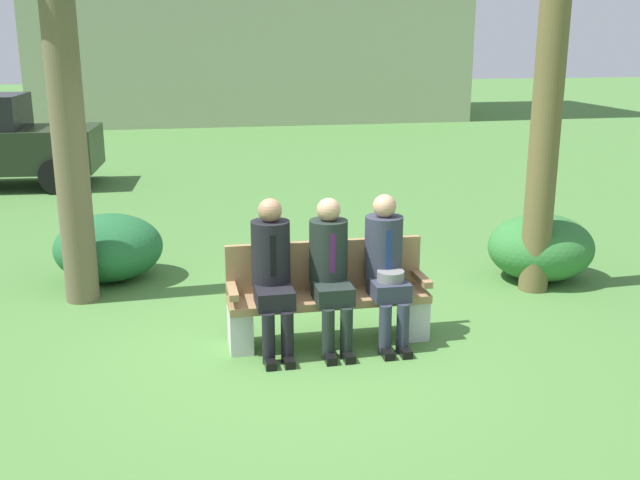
{
  "coord_description": "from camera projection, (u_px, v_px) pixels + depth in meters",
  "views": [
    {
      "loc": [
        -1.02,
        -5.99,
        2.69
      ],
      "look_at": [
        0.28,
        0.52,
        0.85
      ],
      "focal_mm": 41.52,
      "sensor_mm": 36.0,
      "label": 1
    }
  ],
  "objects": [
    {
      "name": "seated_man_left",
      "position": [
        272.0,
        268.0,
        6.38
      ],
      "size": [
        0.34,
        0.72,
        1.35
      ],
      "color": "black",
      "rests_on": "ground"
    },
    {
      "name": "shrub_mid_lawn",
      "position": [
        109.0,
        247.0,
        8.36
      ],
      "size": [
        1.21,
        1.11,
        0.75
      ],
      "primitive_type": "ellipsoid",
      "color": "#236335",
      "rests_on": "ground"
    },
    {
      "name": "seated_man_middle",
      "position": [
        330.0,
        266.0,
        6.48
      ],
      "size": [
        0.34,
        0.72,
        1.33
      ],
      "color": "#1E2823",
      "rests_on": "ground"
    },
    {
      "name": "shrub_near_bench",
      "position": [
        541.0,
        247.0,
        8.38
      ],
      "size": [
        1.2,
        1.1,
        0.75
      ],
      "primitive_type": "ellipsoid",
      "color": "#317434",
      "rests_on": "ground"
    },
    {
      "name": "palm_tree_short",
      "position": [
        60.0,
        23.0,
        7.06
      ],
      "size": [
        1.38,
        1.41,
        4.18
      ],
      "color": "brown",
      "rests_on": "ground"
    },
    {
      "name": "ground_plane",
      "position": [
        300.0,
        349.0,
        6.57
      ],
      "size": [
        80.0,
        80.0,
        0.0
      ],
      "primitive_type": "plane",
      "color": "#4A7B39"
    },
    {
      "name": "park_bench",
      "position": [
        327.0,
        296.0,
        6.68
      ],
      "size": [
        1.8,
        0.44,
        0.9
      ],
      "color": "#99754C",
      "rests_on": "ground"
    },
    {
      "name": "seated_man_right",
      "position": [
        386.0,
        262.0,
        6.57
      ],
      "size": [
        0.34,
        0.72,
        1.34
      ],
      "color": "#2D3342",
      "rests_on": "ground"
    }
  ]
}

